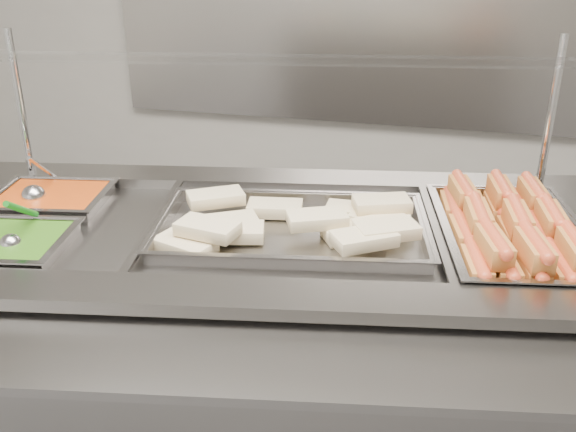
% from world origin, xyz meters
% --- Properties ---
extents(back_panel, '(3.00, 0.04, 1.20)m').
position_xyz_m(back_panel, '(0.00, 2.45, 1.20)').
color(back_panel, '#99938F').
rests_on(back_panel, ground).
extents(steam_counter, '(1.94, 1.12, 0.87)m').
position_xyz_m(steam_counter, '(-0.13, 0.51, 0.43)').
color(steam_counter, gray).
rests_on(steam_counter, ground).
extents(tray_rail, '(1.77, 0.66, 0.05)m').
position_xyz_m(tray_rail, '(-0.04, 0.02, 0.83)').
color(tray_rail, gray).
rests_on(tray_rail, steam_counter).
extents(sneeze_guard, '(1.63, 0.57, 0.43)m').
position_xyz_m(sneeze_guard, '(-0.16, 0.72, 1.23)').
color(sneeze_guard, silver).
rests_on(sneeze_guard, steam_counter).
extents(pan_hotdogs, '(0.42, 0.59, 0.10)m').
position_xyz_m(pan_hotdogs, '(0.47, 0.61, 0.83)').
color(pan_hotdogs, gray).
rests_on(pan_hotdogs, steam_counter).
extents(pan_wraps, '(0.72, 0.50, 0.07)m').
position_xyz_m(pan_wraps, '(-0.07, 0.52, 0.85)').
color(pan_wraps, gray).
rests_on(pan_wraps, steam_counter).
extents(pan_beans, '(0.33, 0.28, 0.10)m').
position_xyz_m(pan_beans, '(-0.77, 0.53, 0.83)').
color(pan_beans, gray).
rests_on(pan_beans, steam_counter).
extents(pan_peas, '(0.33, 0.28, 0.10)m').
position_xyz_m(pan_peas, '(-0.72, 0.26, 0.83)').
color(pan_peas, gray).
rests_on(pan_peas, steam_counter).
extents(hotdogs_in_buns, '(0.37, 0.53, 0.11)m').
position_xyz_m(hotdogs_in_buns, '(0.46, 0.60, 0.88)').
color(hotdogs_in_buns, '#AC6B24').
rests_on(hotdogs_in_buns, pan_hotdogs).
extents(tortilla_wraps, '(0.63, 0.42, 0.07)m').
position_xyz_m(tortilla_wraps, '(-0.04, 0.52, 0.88)').
color(tortilla_wraps, beige).
rests_on(tortilla_wraps, pan_wraps).
extents(ladle, '(0.07, 0.18, 0.15)m').
position_xyz_m(ladle, '(-0.80, 0.51, 0.88)').
color(ladle, silver).
rests_on(ladle, pan_beans).
extents(serving_spoon, '(0.06, 0.17, 0.13)m').
position_xyz_m(serving_spoon, '(-0.69, 0.26, 0.88)').
color(serving_spoon, silver).
rests_on(serving_spoon, pan_peas).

